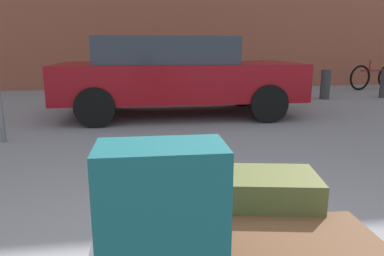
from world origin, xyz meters
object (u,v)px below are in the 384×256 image
at_px(suitcase_teal_rear_right, 163,246).
at_px(bicycle_leaning, 374,77).
at_px(parked_car, 176,74).
at_px(duffel_bag_olive_rear_left, 254,208).
at_px(bollard_kerb_near, 277,85).
at_px(bollard_kerb_mid, 325,84).

bearing_deg(suitcase_teal_rear_right, bicycle_leaning, 53.16).
xyz_separation_m(suitcase_teal_rear_right, parked_car, (0.61, 5.58, 0.10)).
relative_size(duffel_bag_olive_rear_left, bollard_kerb_near, 0.82).
distance_m(duffel_bag_olive_rear_left, bollard_kerb_near, 7.10).
distance_m(duffel_bag_olive_rear_left, bollard_kerb_mid, 7.65).
bearing_deg(bollard_kerb_near, bicycle_leaning, 23.94).
bearing_deg(bollard_kerb_near, duffel_bag_olive_rear_left, -112.40).
relative_size(suitcase_teal_rear_right, bicycle_leaning, 0.37).
bearing_deg(bollard_kerb_near, suitcase_teal_rear_right, -114.13).
bearing_deg(suitcase_teal_rear_right, parked_car, 84.85).
distance_m(bollard_kerb_near, bollard_kerb_mid, 1.21).
relative_size(suitcase_teal_rear_right, bollard_kerb_mid, 0.92).
bearing_deg(bollard_kerb_mid, parked_car, -158.30).
relative_size(duffel_bag_olive_rear_left, bollard_kerb_mid, 0.82).
bearing_deg(parked_car, bollard_kerb_near, 30.39).
distance_m(parked_car, bollard_kerb_mid, 4.08).
bearing_deg(duffel_bag_olive_rear_left, bollard_kerb_near, 78.21).
distance_m(parked_car, bollard_kerb_near, 2.99).
bearing_deg(duffel_bag_olive_rear_left, suitcase_teal_rear_right, -121.42).
height_order(duffel_bag_olive_rear_left, bollard_kerb_near, bollard_kerb_near).
bearing_deg(suitcase_teal_rear_right, duffel_bag_olive_rear_left, 49.07).
bearing_deg(bicycle_leaning, duffel_bag_olive_rear_left, -127.68).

